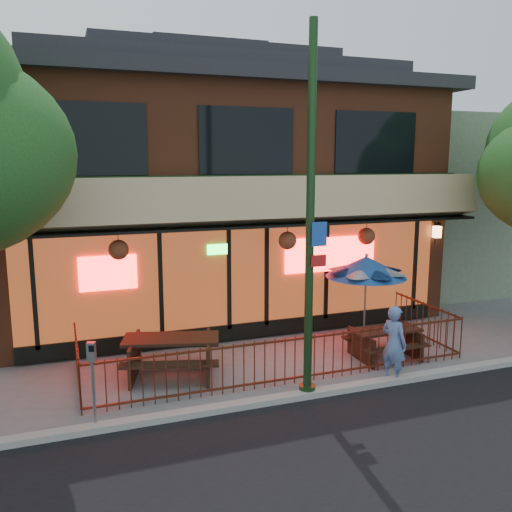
{
  "coord_description": "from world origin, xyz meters",
  "views": [
    {
      "loc": [
        -4.36,
        -9.44,
        4.55
      ],
      "look_at": [
        -0.2,
        2.0,
        2.38
      ],
      "focal_mm": 38.0,
      "sensor_mm": 36.0,
      "label": 1
    }
  ],
  "objects_px": {
    "parking_meter_near": "(92,371)",
    "patio_umbrella": "(366,267)",
    "picnic_table_right": "(385,339)",
    "street_light": "(310,236)",
    "picnic_table_left": "(171,351)",
    "pedestrian": "(394,343)"
  },
  "relations": [
    {
      "from": "picnic_table_left",
      "to": "picnic_table_right",
      "type": "height_order",
      "value": "picnic_table_left"
    },
    {
      "from": "picnic_table_right",
      "to": "parking_meter_near",
      "type": "bearing_deg",
      "value": -169.33
    },
    {
      "from": "picnic_table_right",
      "to": "parking_meter_near",
      "type": "height_order",
      "value": "parking_meter_near"
    },
    {
      "from": "picnic_table_right",
      "to": "parking_meter_near",
      "type": "xyz_separation_m",
      "value": [
        -6.58,
        -1.24,
        0.6
      ]
    },
    {
      "from": "street_light",
      "to": "patio_umbrella",
      "type": "distance_m",
      "value": 3.78
    },
    {
      "from": "picnic_table_left",
      "to": "pedestrian",
      "type": "bearing_deg",
      "value": -22.74
    },
    {
      "from": "parking_meter_near",
      "to": "patio_umbrella",
      "type": "bearing_deg",
      "value": 19.44
    },
    {
      "from": "street_light",
      "to": "parking_meter_near",
      "type": "distance_m",
      "value": 4.52
    },
    {
      "from": "picnic_table_right",
      "to": "street_light",
      "type": "bearing_deg",
      "value": -154.24
    },
    {
      "from": "picnic_table_left",
      "to": "patio_umbrella",
      "type": "distance_m",
      "value": 5.21
    },
    {
      "from": "street_light",
      "to": "parking_meter_near",
      "type": "xyz_separation_m",
      "value": [
        -4.0,
        0.0,
        -2.1
      ]
    },
    {
      "from": "picnic_table_left",
      "to": "pedestrian",
      "type": "xyz_separation_m",
      "value": [
        4.3,
        -1.8,
        0.24
      ]
    },
    {
      "from": "pedestrian",
      "to": "parking_meter_near",
      "type": "distance_m",
      "value": 6.0
    },
    {
      "from": "picnic_table_right",
      "to": "pedestrian",
      "type": "xyz_separation_m",
      "value": [
        -0.58,
        -1.19,
        0.35
      ]
    },
    {
      "from": "picnic_table_left",
      "to": "patio_umbrella",
      "type": "xyz_separation_m",
      "value": [
        5.0,
        0.51,
        1.38
      ]
    },
    {
      "from": "patio_umbrella",
      "to": "picnic_table_right",
      "type": "bearing_deg",
      "value": -95.92
    },
    {
      "from": "pedestrian",
      "to": "picnic_table_right",
      "type": "bearing_deg",
      "value": -45.84
    },
    {
      "from": "pedestrian",
      "to": "parking_meter_near",
      "type": "relative_size",
      "value": 1.03
    },
    {
      "from": "picnic_table_right",
      "to": "patio_umbrella",
      "type": "distance_m",
      "value": 1.87
    },
    {
      "from": "street_light",
      "to": "picnic_table_left",
      "type": "bearing_deg",
      "value": 141.23
    },
    {
      "from": "picnic_table_left",
      "to": "picnic_table_right",
      "type": "xyz_separation_m",
      "value": [
        4.88,
        -0.61,
        -0.11
      ]
    },
    {
      "from": "picnic_table_left",
      "to": "parking_meter_near",
      "type": "bearing_deg",
      "value": -132.46
    }
  ]
}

